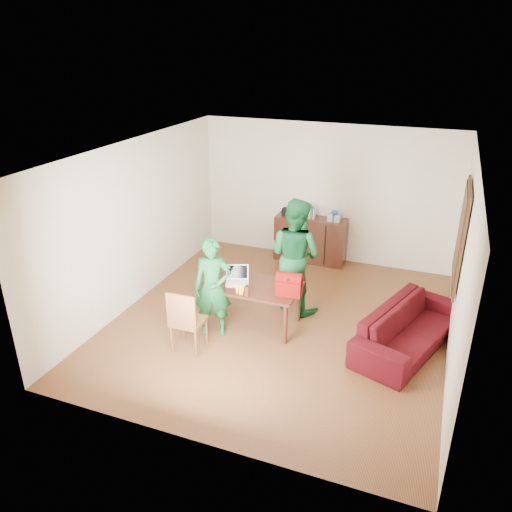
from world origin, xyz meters
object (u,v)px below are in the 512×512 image
at_px(laptop, 237,281).
at_px(sofa, 409,328).
at_px(bottle, 247,291).
at_px(person_far, 295,255).
at_px(chair, 189,332).
at_px(red_bag, 289,286).
at_px(person_near, 213,288).
at_px(table, 251,289).

bearing_deg(laptop, sofa, -14.80).
distance_m(bottle, sofa, 2.39).
distance_m(person_far, laptop, 1.07).
height_order(chair, bottle, chair).
height_order(chair, red_bag, red_bag).
distance_m(person_far, red_bag, 0.89).
bearing_deg(chair, person_far, 57.33).
bearing_deg(red_bag, sofa, 6.49).
bearing_deg(chair, person_near, 72.45).
relative_size(person_far, bottle, 10.60).
bearing_deg(bottle, laptop, 132.61).
distance_m(chair, person_near, 0.73).
bearing_deg(laptop, bottle, -68.65).
bearing_deg(table, person_near, -135.60).
height_order(person_near, laptop, person_near).
relative_size(chair, bottle, 5.43).
bearing_deg(table, red_bag, -9.29).
bearing_deg(bottle, chair, -138.32).
xyz_separation_m(red_bag, sofa, (1.71, 0.34, -0.52)).
bearing_deg(laptop, red_bag, -24.38).
xyz_separation_m(table, sofa, (2.34, 0.24, -0.30)).
relative_size(person_far, laptop, 4.58).
distance_m(table, laptop, 0.25).
relative_size(table, chair, 1.54).
distance_m(person_far, sofa, 2.06).
xyz_separation_m(chair, red_bag, (1.22, 0.86, 0.55)).
relative_size(table, bottle, 8.36).
distance_m(person_near, red_bag, 1.12).
height_order(table, red_bag, red_bag).
height_order(person_near, red_bag, person_near).
bearing_deg(red_bag, chair, -149.35).
bearing_deg(table, chair, -121.89).
bearing_deg(red_bag, table, 166.56).
relative_size(table, laptop, 3.62).
bearing_deg(chair, laptop, 65.85).
relative_size(bottle, sofa, 0.08).
relative_size(red_bag, sofa, 0.18).
height_order(table, laptop, laptop).
relative_size(person_far, sofa, 0.89).
bearing_deg(table, bottle, -78.41).
bearing_deg(person_near, person_far, 35.75).
relative_size(person_far, red_bag, 5.07).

